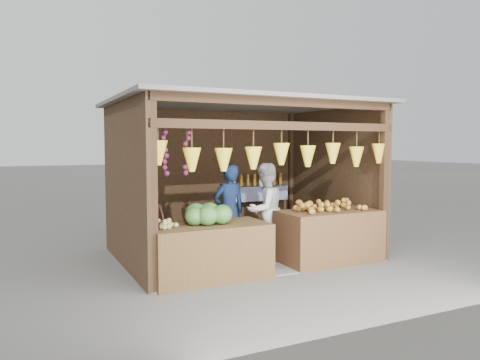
% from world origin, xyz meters
% --- Properties ---
extents(ground, '(80.00, 80.00, 0.00)m').
position_xyz_m(ground, '(0.00, 0.00, 0.00)').
color(ground, '#514F49').
rests_on(ground, ground).
extents(stall_structure, '(4.30, 3.30, 2.66)m').
position_xyz_m(stall_structure, '(-0.03, -0.04, 1.67)').
color(stall_structure, slate).
rests_on(stall_structure, ground).
extents(back_shelf, '(1.25, 0.32, 1.32)m').
position_xyz_m(back_shelf, '(1.05, 1.28, 0.87)').
color(back_shelf, '#382314').
rests_on(back_shelf, ground).
extents(counter_left, '(1.72, 0.85, 0.79)m').
position_xyz_m(counter_left, '(-1.05, -1.15, 0.39)').
color(counter_left, '#4B3119').
rests_on(counter_left, ground).
extents(counter_right, '(1.66, 0.85, 0.85)m').
position_xyz_m(counter_right, '(1.11, -1.09, 0.42)').
color(counter_right, '#492A18').
rests_on(counter_right, ground).
extents(stool, '(0.29, 0.29, 0.27)m').
position_xyz_m(stool, '(-1.54, 0.09, 0.14)').
color(stool, black).
rests_on(stool, ground).
extents(man_standing, '(0.61, 0.42, 1.60)m').
position_xyz_m(man_standing, '(-0.29, -0.18, 0.80)').
color(man_standing, '#122144').
rests_on(man_standing, ground).
extents(woman_standing, '(0.94, 0.83, 1.62)m').
position_xyz_m(woman_standing, '(0.32, -0.32, 0.81)').
color(woman_standing, silver).
rests_on(woman_standing, ground).
extents(vendor_seated, '(0.55, 0.53, 0.96)m').
position_xyz_m(vendor_seated, '(-1.54, 0.09, 0.75)').
color(vendor_seated, '#543321').
rests_on(vendor_seated, stool).
extents(melon_pile, '(1.00, 0.50, 0.32)m').
position_xyz_m(melon_pile, '(-1.05, -1.13, 0.95)').
color(melon_pile, '#1A5015').
rests_on(melon_pile, counter_left).
extents(tanfruit_pile, '(0.34, 0.40, 0.13)m').
position_xyz_m(tanfruit_pile, '(-1.66, -1.19, 0.85)').
color(tanfruit_pile, '#A08C49').
rests_on(tanfruit_pile, counter_left).
extents(mango_pile, '(1.40, 0.64, 0.22)m').
position_xyz_m(mango_pile, '(1.11, -1.09, 0.96)').
color(mango_pile, '#CC551B').
rests_on(mango_pile, counter_right).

